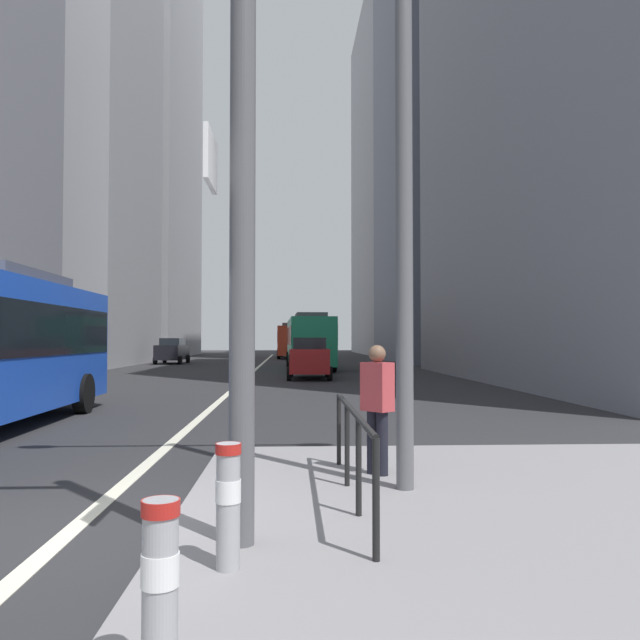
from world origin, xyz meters
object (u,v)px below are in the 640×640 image
object	(u,v)px
bollard_left	(160,581)
bollard_right	(228,499)
car_receding_near	(309,358)
traffic_signal_gantry	(33,78)
street_lamp_post	(403,49)
city_bus_red_receding	(309,340)
car_oncoming_mid	(172,351)
pedestrian_waiting	(377,403)
city_bus_red_distant	(292,339)

from	to	relation	value
bollard_left	bollard_right	world-z (taller)	bollard_right
bollard_left	bollard_right	bearing A→B (deg)	83.28
car_receding_near	traffic_signal_gantry	distance (m)	24.88
car_receding_near	street_lamp_post	distance (m)	23.01
city_bus_red_receding	street_lamp_post	bearing A→B (deg)	-89.73
car_oncoming_mid	city_bus_red_receding	bearing A→B (deg)	-41.81
car_oncoming_mid	pedestrian_waiting	size ratio (longest dim) A/B	2.79
city_bus_red_distant	traffic_signal_gantry	distance (m)	57.60
city_bus_red_distant	bollard_left	bearing A→B (deg)	-90.81
city_bus_red_receding	bollard_left	bearing A→B (deg)	-92.87
car_receding_near	street_lamp_post	world-z (taller)	street_lamp_post
bollard_left	car_oncoming_mid	bearing A→B (deg)	100.40
city_bus_red_receding	city_bus_red_distant	xyz separation A→B (m)	(-0.98, 23.35, -0.00)
traffic_signal_gantry	bollard_left	world-z (taller)	traffic_signal_gantry
city_bus_red_receding	bollard_right	world-z (taller)	city_bus_red_receding
city_bus_red_receding	bollard_right	distance (m)	34.78
car_receding_near	street_lamp_post	size ratio (longest dim) A/B	0.55
car_oncoming_mid	bollard_right	bearing A→B (deg)	-79.00
city_bus_red_receding	car_oncoming_mid	distance (m)	13.64
car_receding_near	bollard_right	bearing A→B (deg)	-93.12
car_oncoming_mid	bollard_right	size ratio (longest dim) A/B	4.90
car_receding_near	traffic_signal_gantry	bearing A→B (deg)	-97.15
traffic_signal_gantry	bollard_left	size ratio (longest dim) A/B	6.55
city_bus_red_distant	street_lamp_post	distance (m)	55.73
city_bus_red_distant	bollard_right	size ratio (longest dim) A/B	11.61
city_bus_red_distant	car_receding_near	world-z (taller)	city_bus_red_distant
bollard_left	street_lamp_post	bearing A→B (deg)	63.90
car_oncoming_mid	bollard_left	world-z (taller)	car_oncoming_mid
car_receding_near	bollard_left	distance (m)	26.67
bollard_left	car_receding_near	bearing A→B (deg)	86.66
city_bus_red_distant	car_oncoming_mid	xyz separation A→B (m)	(-9.17, -14.27, -0.84)
city_bus_red_distant	car_receding_near	bearing A→B (deg)	-88.77
traffic_signal_gantry	street_lamp_post	world-z (taller)	street_lamp_post
bollard_right	city_bus_red_distant	bearing A→B (deg)	89.35
city_bus_red_distant	pedestrian_waiting	world-z (taller)	city_bus_red_distant
street_lamp_post	traffic_signal_gantry	bearing A→B (deg)	-151.56
city_bus_red_receding	pedestrian_waiting	bearing A→B (deg)	-90.11
city_bus_red_receding	bollard_left	size ratio (longest dim) A/B	12.45
traffic_signal_gantry	bollard_right	bearing A→B (deg)	-18.12
car_oncoming_mid	car_receding_near	bearing A→B (deg)	-62.21
bollard_right	pedestrian_waiting	distance (m)	3.63
traffic_signal_gantry	pedestrian_waiting	bearing A→B (deg)	39.30
car_oncoming_mid	traffic_signal_gantry	world-z (taller)	traffic_signal_gantry
city_bus_red_receding	street_lamp_post	size ratio (longest dim) A/B	1.42
city_bus_red_receding	street_lamp_post	distance (m)	32.45
traffic_signal_gantry	street_lamp_post	xyz separation A→B (m)	(3.49, 1.89, 1.21)
bollard_right	car_receding_near	bearing A→B (deg)	86.88
city_bus_red_distant	bollard_left	world-z (taller)	city_bus_red_distant
traffic_signal_gantry	bollard_left	xyz separation A→B (m)	(1.52, -2.13, -3.41)
street_lamp_post	pedestrian_waiting	world-z (taller)	street_lamp_post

